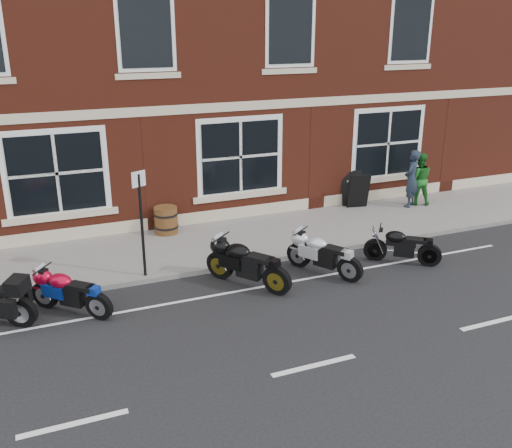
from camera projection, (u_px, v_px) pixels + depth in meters
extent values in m
plane|color=black|center=(250.00, 293.00, 12.46)|extent=(80.00, 80.00, 0.00)
cube|color=slate|center=(208.00, 244.00, 15.06)|extent=(30.00, 3.00, 0.12)
cube|color=slate|center=(228.00, 267.00, 13.68)|extent=(30.00, 0.16, 0.12)
cube|color=maroon|center=(137.00, 10.00, 19.61)|extent=(24.00, 12.00, 12.00)
cylinder|color=black|center=(22.00, 311.00, 11.02)|extent=(0.63, 0.46, 0.66)
cube|color=black|center=(0.00, 289.00, 10.94)|extent=(0.62, 0.53, 0.10)
cylinder|color=black|center=(46.00, 294.00, 11.77)|extent=(0.51, 0.50, 0.59)
cylinder|color=black|center=(100.00, 305.00, 11.31)|extent=(0.51, 0.50, 0.59)
cube|color=black|center=(69.00, 285.00, 11.45)|extent=(0.69, 0.67, 0.20)
ellipsoid|color=#A70723|center=(63.00, 279.00, 11.46)|extent=(0.60, 0.60, 0.30)
cube|color=black|center=(84.00, 285.00, 11.30)|extent=(0.53, 0.53, 0.09)
cylinder|color=black|center=(221.00, 264.00, 13.11)|extent=(0.50, 0.63, 0.67)
cylinder|color=black|center=(278.00, 280.00, 12.33)|extent=(0.50, 0.63, 0.67)
cube|color=black|center=(246.00, 257.00, 12.63)|extent=(0.69, 0.84, 0.23)
ellipsoid|color=black|center=(241.00, 250.00, 12.67)|extent=(0.65, 0.70, 0.34)
cube|color=black|center=(263.00, 257.00, 12.38)|extent=(0.56, 0.63, 0.11)
cylinder|color=black|center=(299.00, 254.00, 13.75)|extent=(0.42, 0.60, 0.62)
cylinder|color=black|center=(351.00, 269.00, 12.94)|extent=(0.42, 0.60, 0.62)
cube|color=black|center=(323.00, 248.00, 13.26)|extent=(0.59, 0.78, 0.21)
ellipsoid|color=silver|center=(318.00, 242.00, 13.31)|extent=(0.57, 0.64, 0.31)
cube|color=black|center=(338.00, 249.00, 13.02)|extent=(0.48, 0.58, 0.10)
cylinder|color=black|center=(375.00, 249.00, 14.13)|extent=(0.52, 0.45, 0.57)
cylinder|color=black|center=(429.00, 255.00, 13.79)|extent=(0.52, 0.45, 0.57)
cube|color=black|center=(401.00, 240.00, 13.87)|extent=(0.69, 0.61, 0.20)
ellipsoid|color=black|center=(396.00, 236.00, 13.87)|extent=(0.59, 0.56, 0.29)
cube|color=black|center=(417.00, 239.00, 13.75)|extent=(0.53, 0.49, 0.09)
imported|color=#1C2632|center=(411.00, 179.00, 17.66)|extent=(0.78, 0.73, 1.79)
imported|color=#1C641F|center=(419.00, 179.00, 17.89)|extent=(0.99, 0.90, 1.66)
cylinder|color=#562617|center=(166.00, 220.00, 15.58)|extent=(0.64, 0.64, 0.74)
cylinder|color=black|center=(166.00, 226.00, 15.64)|extent=(0.67, 0.67, 0.05)
cylinder|color=black|center=(166.00, 214.00, 15.52)|extent=(0.67, 0.67, 0.05)
cylinder|color=black|center=(142.00, 226.00, 12.67)|extent=(0.07, 0.07, 2.39)
cube|color=silver|center=(139.00, 179.00, 12.31)|extent=(0.32, 0.17, 0.35)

